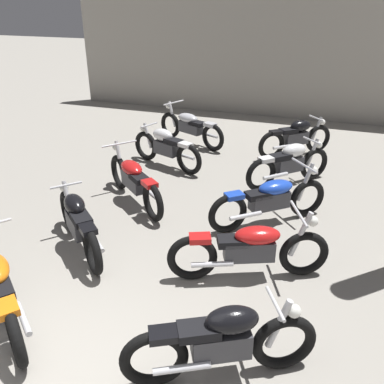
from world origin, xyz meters
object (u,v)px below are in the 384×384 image
Objects in this scene: motorcycle_left_row_4 at (190,126)px; motorcycle_right_row_0 at (222,341)px; motorcycle_right_row_4 at (296,137)px; motorcycle_left_row_3 at (166,147)px; motorcycle_left_row_1 at (78,222)px; motorcycle_left_row_2 at (134,180)px; motorcycle_right_row_3 at (289,163)px; motorcycle_right_row_1 at (250,249)px; motorcycle_right_row_2 at (270,199)px.

motorcycle_left_row_4 reaches higher than motorcycle_right_row_0.
motorcycle_left_row_3 is at bearing -147.85° from motorcycle_right_row_4.
motorcycle_left_row_4 reaches higher than motorcycle_right_row_4.
motorcycle_right_row_0 is 1.15× the size of motorcycle_right_row_4.
motorcycle_left_row_4 is at bearing 90.54° from motorcycle_left_row_1.
motorcycle_left_row_2 reaches higher than motorcycle_right_row_3.
motorcycle_left_row_3 and motorcycle_right_row_4 have the same top height.
motorcycle_right_row_4 is (2.48, 3.43, 0.01)m from motorcycle_left_row_2.
motorcycle_left_row_4 is at bearing 90.48° from motorcycle_left_row_3.
motorcycle_right_row_1 is 3.21m from motorcycle_right_row_3.
motorcycle_left_row_1 and motorcycle_right_row_4 have the same top height.
motorcycle_right_row_4 is at bearing 91.98° from motorcycle_right_row_3.
motorcycle_right_row_3 is at bearing -1.92° from motorcycle_left_row_3.
motorcycle_right_row_0 is 4.89m from motorcycle_right_row_3.
motorcycle_left_row_1 and motorcycle_left_row_3 have the same top height.
motorcycle_left_row_4 is (-0.13, 3.43, 0.00)m from motorcycle_left_row_2.
motorcycle_left_row_1 is 0.90× the size of motorcycle_right_row_2.
motorcycle_right_row_4 is at bearing 54.13° from motorcycle_left_row_2.
motorcycle_right_row_0 is at bearing -87.26° from motorcycle_right_row_1.
motorcycle_left_row_2 is 3.06m from motorcycle_right_row_3.
motorcycle_right_row_0 is at bearing -62.10° from motorcycle_left_row_3.
motorcycle_right_row_2 is 3.41m from motorcycle_right_row_4.
motorcycle_right_row_4 is at bearing 63.24° from motorcycle_left_row_1.
motorcycle_right_row_4 is at bearing 0.01° from motorcycle_left_row_4.
motorcycle_right_row_4 is at bearing 90.30° from motorcycle_right_row_0.
motorcycle_right_row_0 is (2.64, -4.98, 0.00)m from motorcycle_left_row_3.
motorcycle_left_row_1 is 2.53m from motorcycle_right_row_1.
motorcycle_left_row_1 is 3.02m from motorcycle_right_row_0.
motorcycle_right_row_2 reaches higher than motorcycle_right_row_3.
motorcycle_right_row_1 reaches higher than motorcycle_left_row_1.
motorcycle_right_row_0 is at bearing -89.70° from motorcycle_right_row_4.
motorcycle_right_row_3 is at bearing 86.77° from motorcycle_right_row_2.
motorcycle_right_row_0 is at bearing -51.65° from motorcycle_left_row_2.
motorcycle_right_row_1 is at bearing -31.67° from motorcycle_left_row_2.
motorcycle_left_row_2 is 4.24m from motorcycle_right_row_4.
motorcycle_right_row_1 is at bearing -62.49° from motorcycle_left_row_4.
motorcycle_left_row_1 is 3.04m from motorcycle_right_row_2.
motorcycle_left_row_1 is 0.77× the size of motorcycle_left_row_4.
motorcycle_left_row_3 is at bearing 127.75° from motorcycle_right_row_1.
motorcycle_left_row_1 is at bearing -89.46° from motorcycle_left_row_4.
motorcycle_left_row_2 reaches higher than motorcycle_right_row_4.
motorcycle_left_row_4 is 2.62m from motorcycle_right_row_4.
motorcycle_left_row_4 is 4.27m from motorcycle_right_row_2.
motorcycle_right_row_4 is at bearing 32.15° from motorcycle_left_row_3.
motorcycle_right_row_1 is at bearing -91.88° from motorcycle_right_row_3.
motorcycle_left_row_1 is at bearing -116.76° from motorcycle_right_row_4.
motorcycle_left_row_4 is 3.18m from motorcycle_right_row_3.
motorcycle_left_row_1 is 0.76× the size of motorcycle_right_row_1.
motorcycle_left_row_4 is at bearing 92.22° from motorcycle_left_row_2.
motorcycle_right_row_1 and motorcycle_right_row_2 have the same top height.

